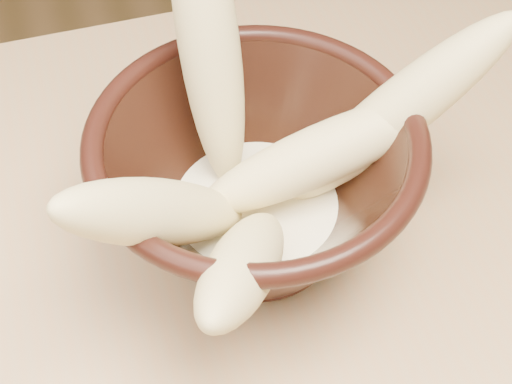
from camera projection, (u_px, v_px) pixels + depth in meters
table at (429, 383)px, 0.54m from camera, size 1.20×0.80×0.75m
bowl at (256, 182)px, 0.47m from camera, size 0.22×0.22×0.12m
milk_puddle at (256, 209)px, 0.50m from camera, size 0.12×0.12×0.02m
banana_upright at (209, 44)px, 0.45m from camera, size 0.04×0.11×0.21m
banana_left at (160, 212)px, 0.41m from camera, size 0.15×0.11×0.15m
banana_right at (398, 111)px, 0.46m from camera, size 0.17×0.04×0.15m
banana_across at (320, 155)px, 0.46m from camera, size 0.18×0.05×0.08m
banana_front at (243, 266)px, 0.41m from camera, size 0.11×0.15×0.12m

